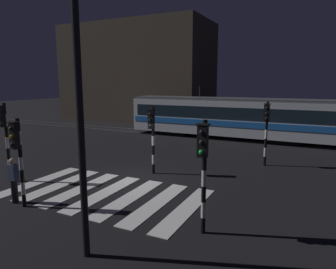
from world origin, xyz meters
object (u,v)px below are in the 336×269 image
Objects in this scene: traffic_light_corner_far_right at (266,124)px; traffic_light_corner_near_right at (203,161)px; traffic_light_corner_near_left at (4,130)px; pedestrian_waiting_at_kerb at (14,180)px; tram at (228,117)px; traffic_light_median_centre at (152,130)px; street_lamp_near_kerb at (71,77)px; traffic_light_kerb_mid_left at (18,150)px.

traffic_light_corner_far_right is 8.62m from traffic_light_corner_near_right.
traffic_light_corner_near_left reaches higher than pedestrian_waiting_at_kerb.
tram reaches higher than traffic_light_corner_near_right.
street_lamp_near_kerb reaches higher than traffic_light_median_centre.
traffic_light_kerb_mid_left is 6.58m from traffic_light_corner_near_right.
traffic_light_corner_near_left is 8.34m from street_lamp_near_kerb.
street_lamp_near_kerb reaches higher than pedestrian_waiting_at_kerb.
pedestrian_waiting_at_kerb is (-0.63, 0.20, -1.26)m from traffic_light_kerb_mid_left.
street_lamp_near_kerb reaches higher than traffic_light_kerb_mid_left.
traffic_light_corner_near_left is 3.26m from pedestrian_waiting_at_kerb.
traffic_light_kerb_mid_left is 5.13m from street_lamp_near_kerb.
traffic_light_corner_far_right is 8.24m from tram.
traffic_light_kerb_mid_left reaches higher than pedestrian_waiting_at_kerb.
tram is at bearing 68.35° from traffic_light_corner_near_left.
traffic_light_median_centre is at bearing 105.24° from street_lamp_near_kerb.
traffic_light_corner_near_left is 1.04× the size of traffic_light_corner_near_right.
pedestrian_waiting_at_kerb is (-7.56, -9.44, -1.41)m from traffic_light_corner_far_right.
tram is at bearing 80.26° from traffic_light_kerb_mid_left.
traffic_light_corner_near_right is at bearing 49.16° from street_lamp_near_kerb.
traffic_light_median_centre reaches higher than pedestrian_waiting_at_kerb.
traffic_light_corner_near_left is 1.08× the size of traffic_light_median_centre.
traffic_light_corner_near_right reaches higher than traffic_light_kerb_mid_left.
traffic_light_corner_far_right is 2.03× the size of pedestrian_waiting_at_kerb.
traffic_light_corner_near_left is 1.03× the size of traffic_light_corner_far_right.
traffic_light_corner_near_right is at bearing -92.81° from traffic_light_corner_far_right.
traffic_light_kerb_mid_left is 0.20× the size of tram.
traffic_light_corner_far_right is 6.15m from traffic_light_median_centre.
street_lamp_near_kerb is (7.29, -3.38, 2.24)m from traffic_light_corner_near_left.
traffic_light_kerb_mid_left is at bearing 158.79° from street_lamp_near_kerb.
traffic_light_corner_far_right is at bearing 51.32° from pedestrian_waiting_at_kerb.
traffic_light_kerb_mid_left is 0.98× the size of traffic_light_median_centre.
traffic_light_median_centre is (2.21, 5.70, 0.05)m from traffic_light_kerb_mid_left.
traffic_light_corner_near_left is 6.61m from traffic_light_median_centre.
traffic_light_corner_far_right reaches higher than pedestrian_waiting_at_kerb.
traffic_light_kerb_mid_left is 0.94× the size of traffic_light_corner_near_right.
tram is at bearing 119.41° from traffic_light_corner_far_right.
traffic_light_corner_far_right is (10.02, 7.90, -0.07)m from traffic_light_corner_near_left.
traffic_light_corner_near_right is at bearing -47.37° from traffic_light_median_centre.
traffic_light_kerb_mid_left is 3.56m from traffic_light_corner_near_left.
traffic_light_kerb_mid_left is at bearing -111.16° from traffic_light_median_centre.
pedestrian_waiting_at_kerb is (-3.52, -16.61, -0.87)m from tram.
traffic_light_kerb_mid_left is 1.42m from pedestrian_waiting_at_kerb.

